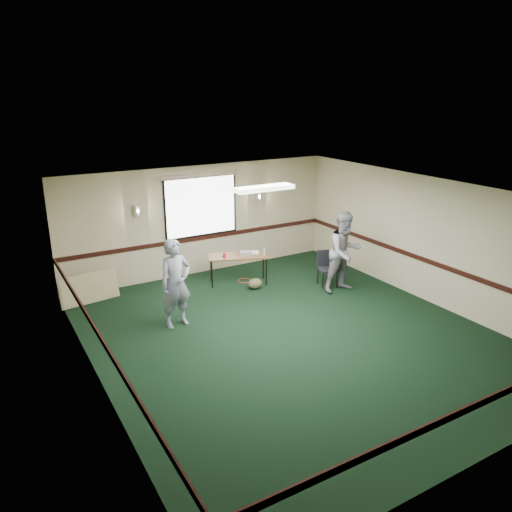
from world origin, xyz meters
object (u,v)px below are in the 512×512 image
projector (246,253)px  conference_chair (326,265)px  folding_table (238,258)px  person_right (345,252)px  person_left (176,283)px

projector → conference_chair: bearing=-9.7°
folding_table → person_right: size_ratio=0.81×
person_left → person_right: person_right is taller
projector → person_right: (1.69, -1.54, 0.19)m
folding_table → conference_chair: conference_chair is taller
person_right → projector: bearing=138.6°
folding_table → conference_chair: bearing=-10.8°
folding_table → conference_chair: size_ratio=1.81×
folding_table → person_left: (-2.09, -1.37, 0.24)m
folding_table → person_left: size_ratio=0.85×
projector → person_right: person_right is taller
person_left → folding_table: bearing=26.1°
folding_table → projector: bearing=-0.7°
conference_chair → person_right: (0.11, -0.49, 0.45)m
conference_chair → person_right: size_ratio=0.45×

